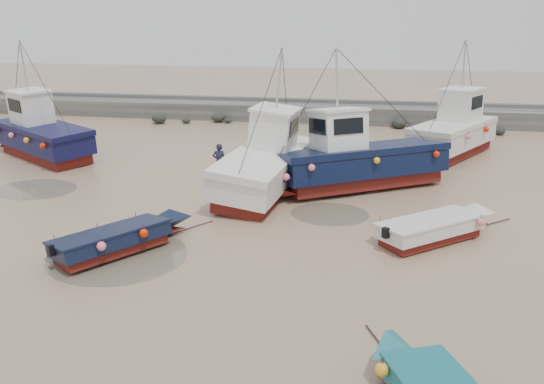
{
  "coord_description": "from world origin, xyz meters",
  "views": [
    {
      "loc": [
        4.98,
        -16.59,
        7.73
      ],
      "look_at": [
        1.99,
        1.6,
        1.4
      ],
      "focal_mm": 35.0,
      "sensor_mm": 36.0,
      "label": 1
    }
  ],
  "objects_px": {
    "cabin_boat_2": "(349,161)",
    "cabin_boat_3": "(458,129)",
    "dinghy_3": "(439,225)",
    "person": "(220,179)",
    "dinghy_1": "(122,236)",
    "cabin_boat_1": "(266,160)",
    "cabin_boat_0": "(38,132)"
  },
  "relations": [
    {
      "from": "cabin_boat_3",
      "to": "person",
      "type": "xyz_separation_m",
      "value": [
        -12.08,
        -6.96,
        -1.37
      ]
    },
    {
      "from": "dinghy_1",
      "to": "cabin_boat_0",
      "type": "relative_size",
      "value": 0.58
    },
    {
      "from": "dinghy_3",
      "to": "cabin_boat_0",
      "type": "relative_size",
      "value": 0.59
    },
    {
      "from": "cabin_boat_2",
      "to": "cabin_boat_3",
      "type": "bearing_deg",
      "value": -68.39
    },
    {
      "from": "dinghy_1",
      "to": "cabin_boat_2",
      "type": "relative_size",
      "value": 0.51
    },
    {
      "from": "dinghy_3",
      "to": "person",
      "type": "height_order",
      "value": "dinghy_3"
    },
    {
      "from": "cabin_boat_3",
      "to": "person",
      "type": "distance_m",
      "value": 14.01
    },
    {
      "from": "cabin_boat_3",
      "to": "person",
      "type": "height_order",
      "value": "cabin_boat_3"
    },
    {
      "from": "dinghy_1",
      "to": "cabin_boat_3",
      "type": "distance_m",
      "value": 20.33
    },
    {
      "from": "dinghy_1",
      "to": "person",
      "type": "distance_m",
      "value": 8.53
    },
    {
      "from": "cabin_boat_1",
      "to": "cabin_boat_0",
      "type": "bearing_deg",
      "value": 173.34
    },
    {
      "from": "dinghy_3",
      "to": "cabin_boat_0",
      "type": "xyz_separation_m",
      "value": [
        -20.45,
        8.22,
        0.8
      ]
    },
    {
      "from": "cabin_boat_0",
      "to": "cabin_boat_2",
      "type": "xyz_separation_m",
      "value": [
        17.11,
        -2.95,
        -0.04
      ]
    },
    {
      "from": "cabin_boat_1",
      "to": "cabin_boat_2",
      "type": "xyz_separation_m",
      "value": [
        3.69,
        0.51,
        -0.01
      ]
    },
    {
      "from": "cabin_boat_1",
      "to": "person",
      "type": "xyz_separation_m",
      "value": [
        -2.47,
        0.96,
        -1.32
      ]
    },
    {
      "from": "dinghy_1",
      "to": "cabin_boat_1",
      "type": "xyz_separation_m",
      "value": [
        3.65,
        7.47,
        0.77
      ]
    },
    {
      "from": "dinghy_1",
      "to": "cabin_boat_0",
      "type": "distance_m",
      "value": 14.69
    },
    {
      "from": "person",
      "to": "cabin_boat_3",
      "type": "bearing_deg",
      "value": -161.31
    },
    {
      "from": "cabin_boat_1",
      "to": "person",
      "type": "height_order",
      "value": "cabin_boat_1"
    },
    {
      "from": "dinghy_3",
      "to": "cabin_boat_1",
      "type": "xyz_separation_m",
      "value": [
        -7.02,
        4.76,
        0.78
      ]
    },
    {
      "from": "dinghy_3",
      "to": "cabin_boat_3",
      "type": "height_order",
      "value": "cabin_boat_3"
    },
    {
      "from": "cabin_boat_3",
      "to": "cabin_boat_2",
      "type": "bearing_deg",
      "value": -95.57
    },
    {
      "from": "dinghy_1",
      "to": "dinghy_3",
      "type": "bearing_deg",
      "value": 52.13
    },
    {
      "from": "cabin_boat_2",
      "to": "cabin_boat_0",
      "type": "bearing_deg",
      "value": 50.48
    },
    {
      "from": "cabin_boat_2",
      "to": "cabin_boat_3",
      "type": "distance_m",
      "value": 9.49
    },
    {
      "from": "cabin_boat_0",
      "to": "cabin_boat_1",
      "type": "height_order",
      "value": "same"
    },
    {
      "from": "dinghy_3",
      "to": "person",
      "type": "bearing_deg",
      "value": -159.04
    },
    {
      "from": "dinghy_3",
      "to": "cabin_boat_0",
      "type": "height_order",
      "value": "cabin_boat_0"
    },
    {
      "from": "dinghy_1",
      "to": "dinghy_3",
      "type": "distance_m",
      "value": 11.0
    },
    {
      "from": "dinghy_3",
      "to": "dinghy_1",
      "type": "bearing_deg",
      "value": -113.67
    },
    {
      "from": "dinghy_1",
      "to": "cabin_boat_3",
      "type": "bearing_deg",
      "value": 87.12
    },
    {
      "from": "dinghy_3",
      "to": "cabin_boat_2",
      "type": "relative_size",
      "value": 0.52
    }
  ]
}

